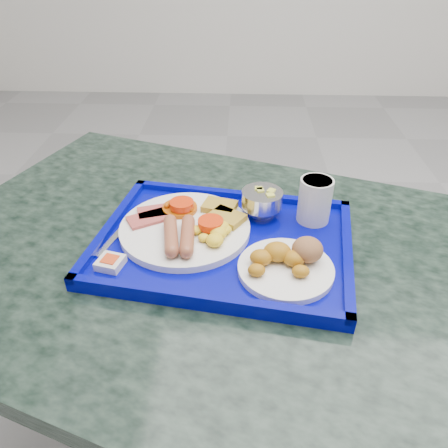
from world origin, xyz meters
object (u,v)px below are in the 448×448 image
(tray, at_px, (224,243))
(juice_cup, at_px, (315,199))
(bread_plate, at_px, (288,262))
(table, at_px, (224,324))
(fruit_bowl, at_px, (262,200))
(main_plate, at_px, (189,226))

(tray, bearing_deg, juice_cup, 24.17)
(bread_plate, bearing_deg, tray, 144.88)
(table, relative_size, juice_cup, 15.15)
(tray, xyz_separation_m, fruit_bowl, (0.08, 0.10, 0.05))
(table, height_order, fruit_bowl, fruit_bowl)
(tray, distance_m, main_plate, 0.08)
(main_plate, bearing_deg, fruit_bowl, 24.36)
(table, relative_size, fruit_bowl, 16.60)
(tray, distance_m, juice_cup, 0.21)
(table, bearing_deg, fruit_bowl, 57.19)
(bread_plate, bearing_deg, juice_cup, 68.33)
(fruit_bowl, distance_m, juice_cup, 0.11)
(fruit_bowl, xyz_separation_m, juice_cup, (0.11, -0.01, 0.01))
(main_plate, bearing_deg, tray, -20.84)
(juice_cup, bearing_deg, main_plate, -167.93)
(main_plate, height_order, bread_plate, bread_plate)
(table, bearing_deg, bread_plate, -27.73)
(bread_plate, relative_size, juice_cup, 1.81)
(tray, bearing_deg, table, -86.85)
(table, distance_m, bread_plate, 0.27)
(tray, relative_size, juice_cup, 5.70)
(tray, relative_size, bread_plate, 3.14)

